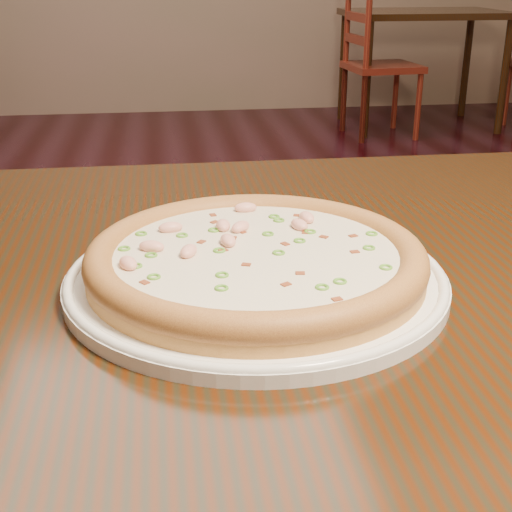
{
  "coord_description": "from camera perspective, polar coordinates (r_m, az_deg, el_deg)",
  "views": [
    {
      "loc": [
        0.05,
        -0.9,
        1.03
      ],
      "look_at": [
        0.13,
        -0.31,
        0.78
      ],
      "focal_mm": 50.0,
      "sensor_mm": 36.0,
      "label": 1
    }
  ],
  "objects": [
    {
      "name": "chair_c",
      "position": [
        4.65,
        9.43,
        14.78
      ],
      "size": [
        0.46,
        0.46,
        0.95
      ],
      "color": "#551711",
      "rests_on": "ground"
    },
    {
      "name": "pizza",
      "position": [
        0.65,
        -0.02,
        -0.23
      ],
      "size": [
        0.31,
        0.31,
        0.03
      ],
      "color": "tan",
      "rests_on": "plate"
    },
    {
      "name": "plate",
      "position": [
        0.66,
        0.0,
        -1.71
      ],
      "size": [
        0.35,
        0.35,
        0.02
      ],
      "color": "white",
      "rests_on": "hero_table"
    },
    {
      "name": "bg_table_right",
      "position": [
        4.99,
        13.29,
        17.49
      ],
      "size": [
        1.0,
        0.7,
        0.75
      ],
      "color": "black",
      "rests_on": "ground"
    },
    {
      "name": "hero_table",
      "position": [
        0.78,
        8.38,
        -6.98
      ],
      "size": [
        1.2,
        0.8,
        0.75
      ],
      "color": "black",
      "rests_on": "ground"
    }
  ]
}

